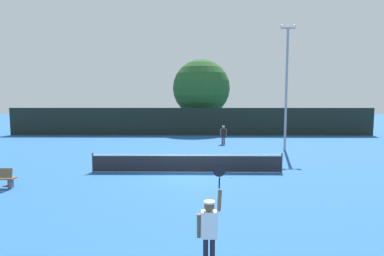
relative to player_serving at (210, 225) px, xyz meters
name	(u,v)px	position (x,y,z in m)	size (l,w,h in m)	color
ground_plane	(187,172)	(-0.77, 9.92, -1.15)	(120.00, 120.00, 0.00)	#235693
tennis_net	(187,163)	(-0.77, 9.92, -0.63)	(10.45, 0.08, 1.07)	#232328
perimeter_fence	(191,122)	(-0.77, 26.76, 0.34)	(39.25, 0.12, 2.97)	black
player_serving	(210,225)	(0.00, 0.00, 0.00)	(0.67, 0.40, 2.58)	white
player_receiving	(223,133)	(2.15, 20.34, -0.18)	(0.57, 0.23, 1.59)	black
tennis_ball	(232,177)	(1.54, 8.78, -1.11)	(0.07, 0.07, 0.07)	#CCE033
spare_racket	(9,185)	(-9.06, 7.32, -1.13)	(0.28, 0.52, 0.04)	black
light_pole	(287,81)	(6.65, 17.22, 4.21)	(1.18, 0.28, 9.55)	gray
large_tree	(201,88)	(0.43, 30.88, 4.04)	(6.82, 6.82, 8.61)	brown
parked_car_near	(166,124)	(-3.95, 31.87, -0.37)	(2.42, 4.41, 1.69)	black
parked_car_mid	(247,123)	(6.32, 33.19, -0.37)	(1.92, 4.21, 1.69)	white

